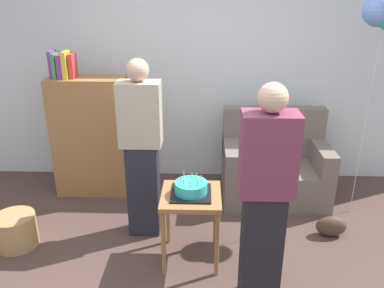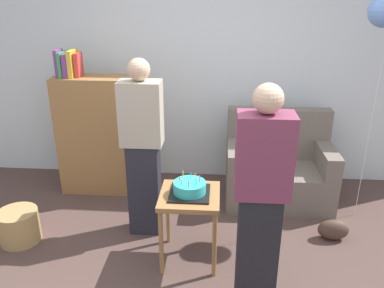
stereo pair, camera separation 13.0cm
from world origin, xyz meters
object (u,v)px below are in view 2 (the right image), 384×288
at_px(side_table, 190,204).
at_px(person_blowing_candles, 143,149).
at_px(birthday_cake, 190,188).
at_px(couch, 278,170).
at_px(wicker_basket, 19,226).
at_px(person_holding_cake, 261,201).
at_px(handbag, 333,230).
at_px(bookshelf, 96,133).

xyz_separation_m(side_table, person_blowing_candles, (-0.45, 0.39, 0.31)).
distance_m(side_table, birthday_cake, 0.15).
bearing_deg(person_blowing_candles, couch, 36.24).
xyz_separation_m(birthday_cake, wicker_basket, (-1.56, 0.13, -0.52)).
bearing_deg(couch, side_table, -128.16).
bearing_deg(couch, person_holding_cake, -102.91).
relative_size(side_table, handbag, 2.21).
bearing_deg(wicker_basket, person_holding_cake, -15.47).
distance_m(bookshelf, person_blowing_candles, 1.05).
height_order(side_table, birthday_cake, birthday_cake).
height_order(couch, handbag, couch).
relative_size(bookshelf, wicker_basket, 4.37).
xyz_separation_m(couch, birthday_cake, (-0.86, -1.10, 0.33)).
bearing_deg(handbag, person_holding_cake, -134.10).
xyz_separation_m(person_blowing_candles, person_holding_cake, (0.96, -0.83, 0.00)).
relative_size(bookshelf, side_table, 2.55).
distance_m(couch, wicker_basket, 2.62).
xyz_separation_m(person_holding_cake, handbag, (0.78, 0.80, -0.73)).
relative_size(bookshelf, person_blowing_candles, 0.97).
distance_m(person_holding_cake, wicker_basket, 2.26).
bearing_deg(couch, person_blowing_candles, -151.61).
bearing_deg(handbag, side_table, -164.40).
relative_size(side_table, person_holding_cake, 0.38).
xyz_separation_m(bookshelf, wicker_basket, (-0.44, -1.05, -0.52)).
xyz_separation_m(person_holding_cake, wicker_basket, (-2.07, 0.57, -0.68)).
distance_m(bookshelf, handbag, 2.61).
xyz_separation_m(couch, person_holding_cake, (-0.35, -1.54, 0.49)).
bearing_deg(side_table, person_holding_cake, -41.03).
height_order(couch, side_table, couch).
bearing_deg(wicker_basket, birthday_cake, -4.75).
bearing_deg(side_table, couch, 51.84).
bearing_deg(birthday_cake, person_blowing_candles, 138.84).
relative_size(side_table, birthday_cake, 1.93).
bearing_deg(person_blowing_candles, handbag, 6.83).
distance_m(bookshelf, side_table, 1.64).
bearing_deg(person_blowing_candles, side_table, -33.31).
distance_m(person_blowing_candles, person_holding_cake, 1.27).
bearing_deg(person_blowing_candles, birthday_cake, -33.31).
bearing_deg(person_holding_cake, side_table, -26.15).
height_order(bookshelf, birthday_cake, bookshelf).
distance_m(couch, person_blowing_candles, 1.57).
relative_size(couch, person_blowing_candles, 0.67).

